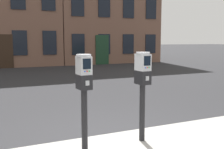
# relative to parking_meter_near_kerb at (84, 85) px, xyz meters

# --- Properties ---
(ground_plane) EXTENTS (160.00, 160.00, 0.00)m
(ground_plane) POSITION_rel_parking_meter_near_kerb_xyz_m (0.64, 0.32, -1.12)
(ground_plane) COLOR #28282B
(parking_meter_near_kerb) EXTENTS (0.23, 0.26, 1.43)m
(parking_meter_near_kerb) POSITION_rel_parking_meter_near_kerb_xyz_m (0.00, 0.00, 0.00)
(parking_meter_near_kerb) COLOR black
(parking_meter_near_kerb) RESTS_ON sidewalk_slab
(parking_meter_twin_adjacent) EXTENTS (0.23, 0.26, 1.44)m
(parking_meter_twin_adjacent) POSITION_rel_parking_meter_near_kerb_xyz_m (0.98, 0.00, 0.01)
(parking_meter_twin_adjacent) COLOR black
(parking_meter_twin_adjacent) RESTS_ON sidewalk_slab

